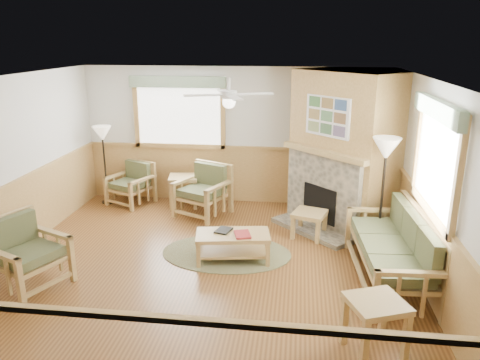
# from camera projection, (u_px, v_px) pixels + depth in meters

# --- Properties ---
(floor) EXTENTS (6.00, 6.00, 0.01)m
(floor) POSITION_uv_depth(u_px,v_px,m) (207.00, 269.00, 6.81)
(floor) COLOR brown
(floor) RESTS_ON ground
(ceiling) EXTENTS (6.00, 6.00, 0.01)m
(ceiling) POSITION_uv_depth(u_px,v_px,m) (202.00, 80.00, 6.02)
(ceiling) COLOR white
(ceiling) RESTS_ON floor
(wall_back) EXTENTS (6.00, 0.02, 2.70)m
(wall_back) POSITION_uv_depth(u_px,v_px,m) (235.00, 136.00, 9.26)
(wall_back) COLOR silver
(wall_back) RESTS_ON floor
(wall_front) EXTENTS (6.00, 0.02, 2.70)m
(wall_front) POSITION_uv_depth(u_px,v_px,m) (127.00, 293.00, 3.57)
(wall_front) COLOR silver
(wall_front) RESTS_ON floor
(wall_left) EXTENTS (0.02, 6.00, 2.70)m
(wall_left) POSITION_uv_depth(u_px,v_px,m) (2.00, 172.00, 6.78)
(wall_left) COLOR silver
(wall_left) RESTS_ON floor
(wall_right) EXTENTS (0.02, 6.00, 2.70)m
(wall_right) POSITION_uv_depth(u_px,v_px,m) (432.00, 188.00, 6.05)
(wall_right) COLOR silver
(wall_right) RESTS_ON floor
(wainscot) EXTENTS (6.00, 6.00, 1.10)m
(wainscot) POSITION_uv_depth(u_px,v_px,m) (206.00, 233.00, 6.65)
(wainscot) COLOR #AB8246
(wainscot) RESTS_ON floor
(fireplace) EXTENTS (3.11, 3.11, 2.70)m
(fireplace) POSITION_uv_depth(u_px,v_px,m) (344.00, 150.00, 8.11)
(fireplace) COLOR #AB8246
(fireplace) RESTS_ON floor
(window_back) EXTENTS (1.90, 0.16, 1.50)m
(window_back) POSITION_uv_depth(u_px,v_px,m) (178.00, 75.00, 9.01)
(window_back) COLOR white
(window_back) RESTS_ON wall_back
(window_right) EXTENTS (0.16, 1.90, 1.50)m
(window_right) POSITION_uv_depth(u_px,v_px,m) (445.00, 98.00, 5.52)
(window_right) COLOR white
(window_right) RESTS_ON wall_right
(ceiling_fan) EXTENTS (1.59, 1.59, 0.36)m
(ceiling_fan) POSITION_uv_depth(u_px,v_px,m) (229.00, 81.00, 6.28)
(ceiling_fan) COLOR white
(ceiling_fan) RESTS_ON ceiling
(sofa) EXTENTS (2.17, 1.00, 0.98)m
(sofa) POSITION_uv_depth(u_px,v_px,m) (390.00, 248.00, 6.33)
(sofa) COLOR #A9884F
(sofa) RESTS_ON floor
(armchair_back_left) EXTENTS (0.98, 0.98, 0.83)m
(armchair_back_left) POSITION_uv_depth(u_px,v_px,m) (130.00, 184.00, 9.35)
(armchair_back_left) COLOR #A9884F
(armchair_back_left) RESTS_ON floor
(armchair_back_right) EXTENTS (1.12, 1.12, 0.95)m
(armchair_back_right) POSITION_uv_depth(u_px,v_px,m) (202.00, 191.00, 8.74)
(armchair_back_right) COLOR #A9884F
(armchair_back_right) RESTS_ON floor
(armchair_left) EXTENTS (1.12, 1.12, 0.95)m
(armchair_left) POSITION_uv_depth(u_px,v_px,m) (27.00, 253.00, 6.21)
(armchair_left) COLOR #A9884F
(armchair_left) RESTS_ON floor
(coffee_table) EXTENTS (1.16, 0.71, 0.44)m
(coffee_table) POSITION_uv_depth(u_px,v_px,m) (233.00, 247.00, 7.00)
(coffee_table) COLOR #A9884F
(coffee_table) RESTS_ON floor
(end_table_chairs) EXTENTS (0.63, 0.62, 0.62)m
(end_table_chairs) POSITION_uv_depth(u_px,v_px,m) (184.00, 191.00, 9.25)
(end_table_chairs) COLOR #A9884F
(end_table_chairs) RESTS_ON floor
(end_table_sofa) EXTENTS (0.72, 0.70, 0.62)m
(end_table_sofa) POSITION_uv_depth(u_px,v_px,m) (375.00, 327.00, 4.90)
(end_table_sofa) COLOR #A9884F
(end_table_sofa) RESTS_ON floor
(footstool) EXTENTS (0.65, 0.65, 0.45)m
(footstool) POSITION_uv_depth(u_px,v_px,m) (309.00, 224.00, 7.83)
(footstool) COLOR #A9884F
(footstool) RESTS_ON floor
(braided_rug) EXTENTS (2.26, 2.26, 0.01)m
(braided_rug) POSITION_uv_depth(u_px,v_px,m) (226.00, 253.00, 7.28)
(braided_rug) COLOR brown
(braided_rug) RESTS_ON floor
(floor_lamp_left) EXTENTS (0.46, 0.46, 1.58)m
(floor_lamp_left) POSITION_uv_depth(u_px,v_px,m) (105.00, 165.00, 9.30)
(floor_lamp_left) COLOR black
(floor_lamp_left) RESTS_ON floor
(floor_lamp_right) EXTENTS (0.52, 0.52, 1.83)m
(floor_lamp_right) POSITION_uv_depth(u_px,v_px,m) (382.00, 196.00, 7.10)
(floor_lamp_right) COLOR black
(floor_lamp_right) RESTS_ON floor
(book_red) EXTENTS (0.29, 0.35, 0.03)m
(book_red) POSITION_uv_depth(u_px,v_px,m) (242.00, 233.00, 6.86)
(book_red) COLOR maroon
(book_red) RESTS_ON coffee_table
(book_dark) EXTENTS (0.27, 0.32, 0.03)m
(book_dark) POSITION_uv_depth(u_px,v_px,m) (224.00, 230.00, 7.01)
(book_dark) COLOR black
(book_dark) RESTS_ON coffee_table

